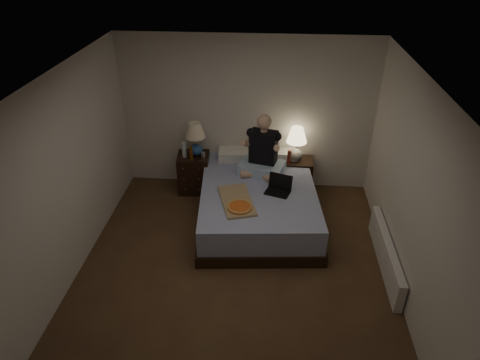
# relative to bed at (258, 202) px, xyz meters

# --- Properties ---
(floor) EXTENTS (4.00, 4.50, 0.00)m
(floor) POSITION_rel_bed_xyz_m (-0.24, -1.23, -0.28)
(floor) COLOR brown
(floor) RESTS_ON ground
(ceiling) EXTENTS (4.00, 4.50, 0.00)m
(ceiling) POSITION_rel_bed_xyz_m (-0.24, -1.23, 2.22)
(ceiling) COLOR white
(ceiling) RESTS_ON ground
(wall_back) EXTENTS (4.00, 0.00, 2.50)m
(wall_back) POSITION_rel_bed_xyz_m (-0.24, 1.02, 0.97)
(wall_back) COLOR beige
(wall_back) RESTS_ON ground
(wall_left) EXTENTS (0.00, 4.50, 2.50)m
(wall_left) POSITION_rel_bed_xyz_m (-2.24, -1.23, 0.97)
(wall_left) COLOR beige
(wall_left) RESTS_ON ground
(wall_right) EXTENTS (0.00, 4.50, 2.50)m
(wall_right) POSITION_rel_bed_xyz_m (1.76, -1.23, 0.97)
(wall_right) COLOR beige
(wall_right) RESTS_ON ground
(bed) EXTENTS (1.84, 2.34, 0.55)m
(bed) POSITION_rel_bed_xyz_m (0.00, 0.00, 0.00)
(bed) COLOR #5362A6
(bed) RESTS_ON floor
(nightstand_left) EXTENTS (0.53, 0.48, 0.65)m
(nightstand_left) POSITION_rel_bed_xyz_m (-1.09, 0.72, 0.05)
(nightstand_left) COLOR black
(nightstand_left) RESTS_ON floor
(nightstand_right) EXTENTS (0.46, 0.42, 0.58)m
(nightstand_right) POSITION_rel_bed_xyz_m (0.62, 0.82, 0.02)
(nightstand_right) COLOR black
(nightstand_right) RESTS_ON floor
(lamp_left) EXTENTS (0.34, 0.34, 0.56)m
(lamp_left) POSITION_rel_bed_xyz_m (-1.03, 0.73, 0.65)
(lamp_left) COLOR #254C88
(lamp_left) RESTS_ON nightstand_left
(lamp_right) EXTENTS (0.40, 0.40, 0.56)m
(lamp_right) POSITION_rel_bed_xyz_m (0.56, 0.82, 0.59)
(lamp_right) COLOR gray
(lamp_right) RESTS_ON nightstand_right
(water_bottle) EXTENTS (0.07, 0.07, 0.25)m
(water_bottle) POSITION_rel_bed_xyz_m (-1.21, 0.66, 0.50)
(water_bottle) COLOR silver
(water_bottle) RESTS_ON nightstand_left
(soda_can) EXTENTS (0.07, 0.07, 0.10)m
(soda_can) POSITION_rel_bed_xyz_m (-0.91, 0.64, 0.42)
(soda_can) COLOR #BABAB5
(soda_can) RESTS_ON nightstand_left
(beer_bottle_left) EXTENTS (0.06, 0.06, 0.23)m
(beer_bottle_left) POSITION_rel_bed_xyz_m (-1.08, 0.57, 0.49)
(beer_bottle_left) COLOR #4F2D0B
(beer_bottle_left) RESTS_ON nightstand_left
(beer_bottle_right) EXTENTS (0.06, 0.06, 0.23)m
(beer_bottle_right) POSITION_rel_bed_xyz_m (0.45, 0.69, 0.42)
(beer_bottle_right) COLOR #621C0E
(beer_bottle_right) RESTS_ON nightstand_right
(person) EXTENTS (0.77, 0.67, 0.93)m
(person) POSITION_rel_bed_xyz_m (0.04, 0.42, 0.74)
(person) COLOR black
(person) RESTS_ON bed
(laptop) EXTENTS (0.41, 0.37, 0.24)m
(laptop) POSITION_rel_bed_xyz_m (0.28, -0.14, 0.40)
(laptop) COLOR black
(laptop) RESTS_ON bed
(pizza_box) EXTENTS (0.60, 0.84, 0.08)m
(pizza_box) POSITION_rel_bed_xyz_m (-0.22, -0.61, 0.32)
(pizza_box) COLOR tan
(pizza_box) RESTS_ON bed
(radiator) EXTENTS (0.10, 1.60, 0.40)m
(radiator) POSITION_rel_bed_xyz_m (1.69, -0.94, -0.08)
(radiator) COLOR silver
(radiator) RESTS_ON floor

